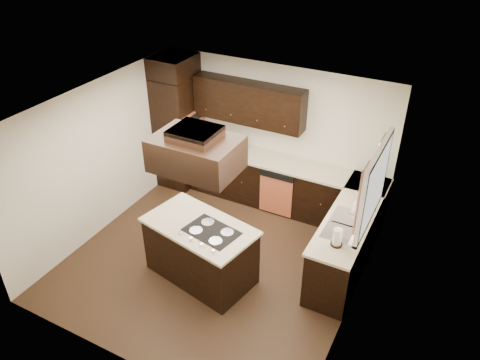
{
  "coord_description": "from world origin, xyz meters",
  "views": [
    {
      "loc": [
        2.89,
        -4.72,
        4.89
      ],
      "look_at": [
        0.1,
        0.6,
        1.15
      ],
      "focal_mm": 35.0,
      "sensor_mm": 36.0,
      "label": 1
    }
  ],
  "objects_px": {
    "oven_column": "(178,132)",
    "range_hood": "(196,154)",
    "island": "(201,252)",
    "spice_rack": "(231,143)"
  },
  "relations": [
    {
      "from": "oven_column",
      "to": "spice_rack",
      "type": "bearing_deg",
      "value": 1.66
    },
    {
      "from": "island",
      "to": "range_hood",
      "type": "xyz_separation_m",
      "value": [
        0.12,
        -0.16,
        1.72
      ]
    },
    {
      "from": "island",
      "to": "range_hood",
      "type": "relative_size",
      "value": 1.44
    },
    {
      "from": "oven_column",
      "to": "range_hood",
      "type": "relative_size",
      "value": 2.02
    },
    {
      "from": "oven_column",
      "to": "island",
      "type": "xyz_separation_m",
      "value": [
        1.75,
        -2.1,
        -0.62
      ]
    },
    {
      "from": "oven_column",
      "to": "range_hood",
      "type": "bearing_deg",
      "value": -50.26
    },
    {
      "from": "oven_column",
      "to": "spice_rack",
      "type": "height_order",
      "value": "oven_column"
    },
    {
      "from": "island",
      "to": "spice_rack",
      "type": "relative_size",
      "value": 4.06
    },
    {
      "from": "island",
      "to": "range_hood",
      "type": "distance_m",
      "value": 1.73
    },
    {
      "from": "island",
      "to": "range_hood",
      "type": "bearing_deg",
      "value": -41.01
    }
  ]
}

